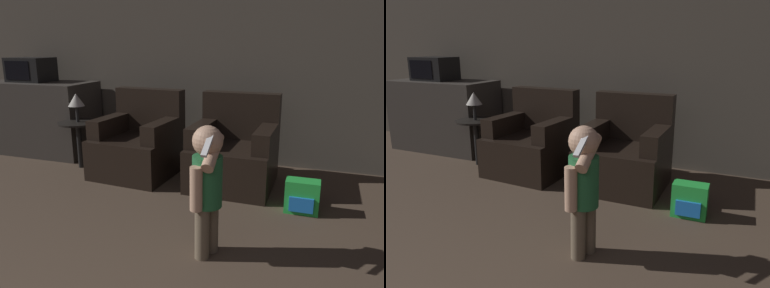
% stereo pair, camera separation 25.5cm
% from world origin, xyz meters
% --- Properties ---
extents(wall_back, '(8.40, 0.05, 2.60)m').
position_xyz_m(wall_back, '(0.00, 4.50, 1.30)').
color(wall_back, '#51493F').
rests_on(wall_back, ground_plane).
extents(armchair_left, '(0.85, 0.86, 0.90)m').
position_xyz_m(armchair_left, '(-0.86, 3.73, 0.32)').
color(armchair_left, black).
rests_on(armchair_left, ground_plane).
extents(armchair_right, '(0.81, 0.82, 0.90)m').
position_xyz_m(armchair_right, '(0.20, 3.73, 0.32)').
color(armchair_right, black).
rests_on(armchair_right, ground_plane).
extents(person_toddler, '(0.20, 0.35, 0.90)m').
position_xyz_m(person_toddler, '(0.33, 2.37, 0.53)').
color(person_toddler, brown).
rests_on(person_toddler, ground_plane).
extents(toy_backpack, '(0.28, 0.18, 0.28)m').
position_xyz_m(toy_backpack, '(0.90, 3.26, 0.14)').
color(toy_backpack, green).
rests_on(toy_backpack, ground_plane).
extents(kitchen_counter, '(1.36, 0.68, 0.92)m').
position_xyz_m(kitchen_counter, '(-2.42, 4.09, 0.46)').
color(kitchen_counter, '#38332D').
rests_on(kitchen_counter, ground_plane).
extents(microwave, '(0.51, 0.40, 0.30)m').
position_xyz_m(microwave, '(-2.53, 4.09, 1.07)').
color(microwave, black).
rests_on(microwave, kitchen_counter).
extents(side_table, '(0.45, 0.45, 0.54)m').
position_xyz_m(side_table, '(-1.59, 3.68, 0.44)').
color(side_table, black).
rests_on(side_table, ground_plane).
extents(lamp, '(0.18, 0.18, 0.32)m').
position_xyz_m(lamp, '(-1.59, 3.68, 0.78)').
color(lamp, '#262626').
rests_on(lamp, side_table).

